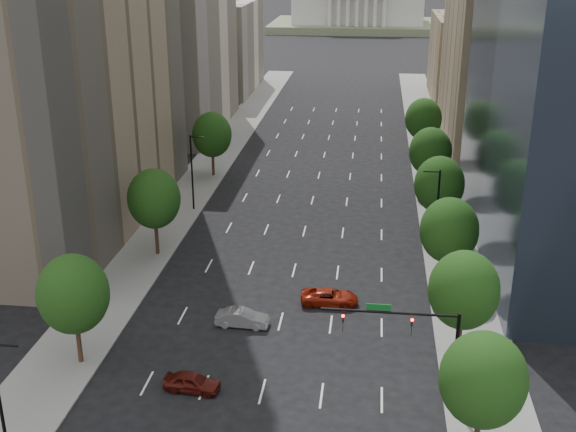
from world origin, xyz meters
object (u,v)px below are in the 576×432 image
at_px(capitol, 358,4).
at_px(car_maroon, 192,382).
at_px(car_silver, 242,318).
at_px(car_red_far, 329,297).
at_px(traffic_signal, 419,336).

relative_size(capitol, car_maroon, 14.91).
distance_m(capitol, car_silver, 210.97).
height_order(capitol, car_silver, capitol).
xyz_separation_m(car_silver, car_red_far, (6.81, 4.64, -0.03)).
xyz_separation_m(traffic_signal, car_silver, (-13.53, 8.91, -4.45)).
bearing_deg(capitol, car_maroon, -91.27).
xyz_separation_m(capitol, car_red_far, (3.81, -206.16, -7.89)).
xyz_separation_m(traffic_signal, car_red_far, (-6.72, 13.55, -4.48)).
relative_size(capitol, car_silver, 13.74).
relative_size(traffic_signal, car_silver, 2.09).
height_order(traffic_signal, car_maroon, traffic_signal).
bearing_deg(capitol, car_silver, -90.82).
xyz_separation_m(car_maroon, car_red_far, (8.69, 14.02, 0.01)).
bearing_deg(car_red_far, car_silver, 122.30).
bearing_deg(traffic_signal, capitol, 92.74).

